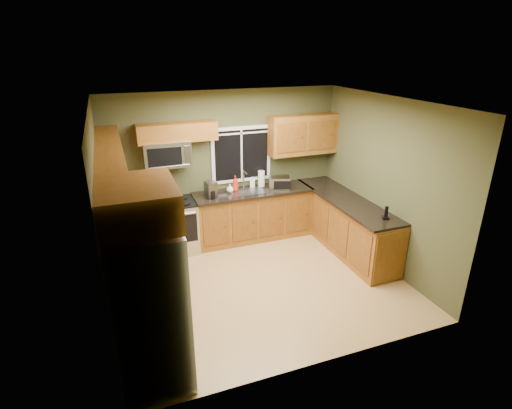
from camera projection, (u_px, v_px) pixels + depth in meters
floor at (261, 282)px, 6.15m from camera, size 4.20×4.20×0.00m
ceiling at (262, 103)px, 5.14m from camera, size 4.20×4.20×0.00m
back_wall at (226, 167)px, 7.21m from camera, size 4.20×0.00×4.20m
front_wall at (325, 260)px, 4.08m from camera, size 4.20×0.00×4.20m
left_wall at (104, 222)px, 4.96m from camera, size 0.00×3.60×3.60m
right_wall at (385, 184)px, 6.32m from camera, size 0.00×3.60×3.60m
window at (241, 154)px, 7.21m from camera, size 1.12×0.03×1.02m
base_cabinets_left at (134, 263)px, 5.81m from camera, size 0.60×2.65×0.90m
countertop_left at (132, 233)px, 5.64m from camera, size 0.65×2.65×0.04m
base_cabinets_back at (253, 215)px, 7.42m from camera, size 2.17×0.60×0.90m
countertop_back at (253, 192)px, 7.22m from camera, size 2.17×0.65×0.04m
base_cabinets_peninsula at (345, 225)px, 7.03m from camera, size 0.60×2.52×0.90m
countertop_peninsula at (346, 200)px, 6.85m from camera, size 0.65×2.50×0.04m
upper_cabinets_left at (111, 171)px, 5.24m from camera, size 0.33×2.65×0.72m
upper_cabinets_back_left at (177, 132)px, 6.52m from camera, size 1.30×0.33×0.30m
upper_cabinets_back_right at (303, 135)px, 7.34m from camera, size 1.30×0.33×0.72m
upper_cabinet_over_fridge at (137, 204)px, 3.69m from camera, size 0.72×0.90×0.38m
refrigerator at (149, 305)px, 4.12m from camera, size 0.74×0.90×1.80m
range at (174, 227)px, 6.91m from camera, size 0.76×0.69×0.94m
microwave at (167, 154)px, 6.56m from camera, size 0.76×0.41×0.42m
sink at (247, 191)px, 7.19m from camera, size 0.60×0.42×0.36m
toaster_oven at (279, 183)px, 7.27m from camera, size 0.44×0.39×0.23m
coffee_maker at (211, 190)px, 6.85m from camera, size 0.21×0.26×0.28m
kettle at (211, 190)px, 6.88m from camera, size 0.18×0.18×0.29m
paper_towel_roll at (261, 178)px, 7.41m from camera, size 0.16×0.16×0.32m
soap_bottle_a at (235, 183)px, 7.18m from camera, size 0.12×0.12×0.28m
soap_bottle_b at (252, 182)px, 7.39m from camera, size 0.11×0.11×0.19m
soap_bottle_c at (230, 188)px, 7.11m from camera, size 0.15×0.15×0.16m
cordless_phone at (386, 215)px, 6.03m from camera, size 0.12×0.12×0.21m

